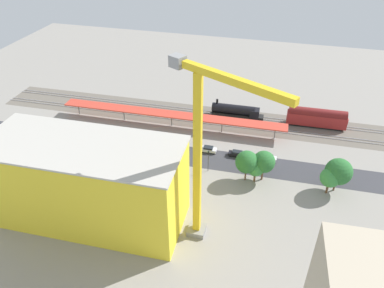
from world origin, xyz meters
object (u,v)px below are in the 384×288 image
Objects in this scene: platform_canopy_near at (171,114)px; parked_car_5 at (123,136)px; construction_building at (88,184)px; box_truck_0 at (80,168)px; street_tree_2 at (264,162)px; parked_car_1 at (237,154)px; street_tree_3 at (34,126)px; parked_car_2 at (208,149)px; street_tree_5 at (247,162)px; street_tree_0 at (256,168)px; street_tree_4 at (330,178)px; locomotive at (237,111)px; street_tree_1 at (339,172)px; parked_car_6 at (96,133)px; tower_crane at (203,151)px; passenger_coach at (317,117)px; parked_car_3 at (180,146)px; traffic_light at (208,158)px; parked_car_4 at (151,141)px; parked_car_0 at (268,158)px.

parked_car_5 is at bearing 42.66° from platform_canopy_near.
construction_building is 4.27× the size of box_truck_0.
construction_building is 4.80× the size of street_tree_2.
street_tree_3 reaches higher than parked_car_1.
construction_building reaches higher than parked_car_2.
street_tree_5 is at bearing -146.96° from construction_building.
street_tree_0 is 17.33m from street_tree_4.
street_tree_1 is at bearing 133.46° from locomotive.
parked_car_6 is 17.14m from street_tree_3.
tower_crane is 6.11× the size of street_tree_0.
street_tree_2 is at bearing 179.57° from street_tree_3.
parked_car_1 is at bearing -154.82° from box_truck_0.
parked_car_2 is 34.63m from box_truck_0.
parked_car_3 is (37.19, 22.29, -2.44)m from passenger_coach.
parked_car_1 is at bearing 179.65° from parked_car_5.
platform_canopy_near is at bearing -32.87° from street_tree_2.
parked_car_6 is (8.63, 0.44, -0.08)m from parked_car_5.
street_tree_4 reaches higher than traffic_light.
street_tree_1 is 81.83m from street_tree_3.
parked_car_2 is 25.66m from parked_car_5.
street_tree_0 is (-48.23, 9.17, 3.38)m from parked_car_6.
street_tree_3 is at bearing 28.33° from platform_canopy_near.
parked_car_6 is (17.40, 0.24, -0.01)m from parked_car_4.
construction_building is (2.31, 30.63, 8.67)m from parked_car_4.
construction_building is (27.32, 30.62, 8.67)m from parked_car_1.
traffic_light is at bearing 141.52° from parked_car_3.
construction_building is at bearing 101.83° from parked_car_5.
parked_car_5 is at bearing -2.20° from parked_car_3.
street_tree_1 is at bearing -179.47° from traffic_light.
street_tree_2 is at bearing 161.67° from parked_car_3.
traffic_light is (-21.00, -22.30, -5.26)m from construction_building.
parked_car_3 is (-6.00, 11.35, -3.26)m from platform_canopy_near.
passenger_coach is 33.10m from street_tree_2.
box_truck_0 is 1.13× the size of street_tree_3.
locomotive is 32.28m from street_tree_2.
street_tree_2 is at bearing 165.62° from parked_car_4.
parked_car_5 is at bearing -0.28° from parked_car_2.
parked_car_0 is at bearing -150.57° from traffic_light.
street_tree_0 is at bearing 106.44° from locomotive.
street_tree_2 reaches higher than passenger_coach.
parked_car_5 is (25.66, -0.13, 0.06)m from parked_car_2.
traffic_light reaches higher than parked_car_3.
parked_car_0 is at bearing 179.76° from parked_car_2.
parked_car_6 is at bearing -64.97° from construction_building.
box_truck_0 is 1.04× the size of street_tree_1.
locomotive is at bearing -115.90° from construction_building.
parked_car_5 reaches higher than parked_car_6.
street_tree_3 is at bearing -38.92° from construction_building.
locomotive is 2.69× the size of street_tree_0.
tower_crane is at bearing 115.24° from platform_canopy_near.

